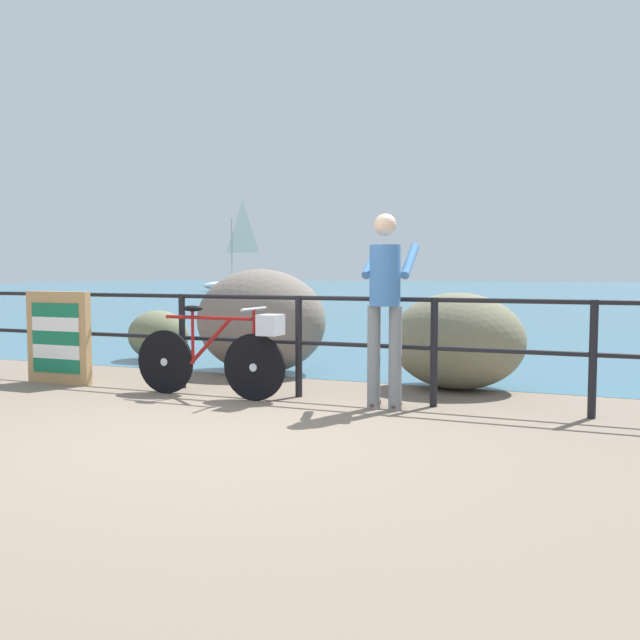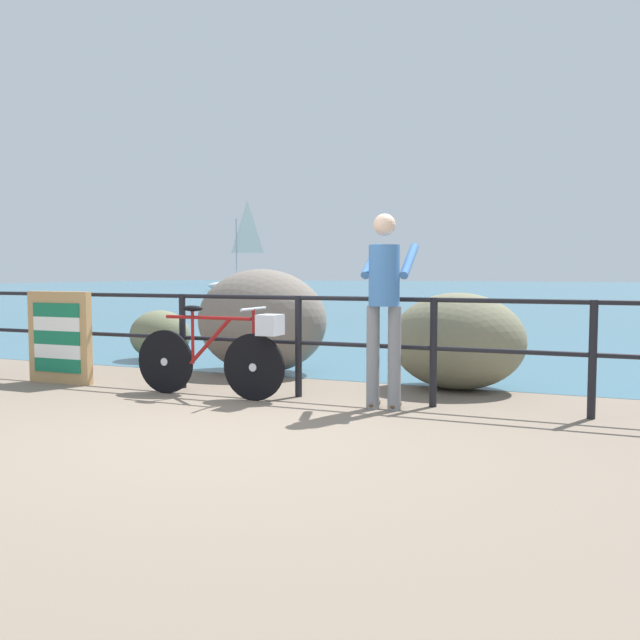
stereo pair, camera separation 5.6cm
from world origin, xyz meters
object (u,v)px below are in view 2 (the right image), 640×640
(breakwater_boulder_main, at_px, (261,321))
(sailboat, at_px, (241,281))
(bicycle, at_px, (221,352))
(person_at_railing, at_px, (385,301))
(breakwater_boulder_left, at_px, (160,335))
(breakwater_boulder_right, at_px, (458,341))
(folded_deckchair_stack, at_px, (60,337))

(breakwater_boulder_main, distance_m, sailboat, 37.88)
(bicycle, relative_size, breakwater_boulder_main, 1.00)
(bicycle, distance_m, person_at_railing, 1.75)
(breakwater_boulder_left, relative_size, breakwater_boulder_right, 0.62)
(bicycle, relative_size, folded_deckchair_stack, 1.63)
(person_at_railing, height_order, breakwater_boulder_right, person_at_railing)
(breakwater_boulder_main, xyz_separation_m, breakwater_boulder_left, (-1.90, 0.54, -0.29))
(person_at_railing, xyz_separation_m, breakwater_boulder_left, (-3.98, 2.15, -0.64))
(folded_deckchair_stack, bearing_deg, person_at_railing, -0.37)
(breakwater_boulder_right, distance_m, sailboat, 39.41)
(breakwater_boulder_main, xyz_separation_m, breakwater_boulder_right, (2.50, -0.29, -0.13))
(folded_deckchair_stack, xyz_separation_m, breakwater_boulder_left, (-0.16, 2.12, -0.16))
(breakwater_boulder_right, height_order, sailboat, sailboat)
(person_at_railing, distance_m, breakwater_boulder_left, 4.57)
(breakwater_boulder_main, bearing_deg, folded_deckchair_stack, -137.68)
(bicycle, bearing_deg, breakwater_boulder_right, 34.69)
(breakwater_boulder_main, distance_m, breakwater_boulder_right, 2.52)
(folded_deckchair_stack, relative_size, breakwater_boulder_right, 0.72)
(sailboat, bearing_deg, breakwater_boulder_right, 102.98)
(breakwater_boulder_left, bearing_deg, bicycle, -43.87)
(bicycle, xyz_separation_m, breakwater_boulder_main, (-0.41, 1.68, 0.18))
(folded_deckchair_stack, distance_m, breakwater_boulder_left, 2.14)
(sailboat, bearing_deg, folded_deckchair_stack, 96.59)
(bicycle, relative_size, sailboat, 0.28)
(folded_deckchair_stack, relative_size, breakwater_boulder_left, 1.16)
(person_at_railing, distance_m, breakwater_boulder_right, 1.46)
(person_at_railing, xyz_separation_m, sailboat, (-20.57, 34.67, -0.28))
(breakwater_boulder_main, bearing_deg, person_at_railing, -37.77)
(bicycle, height_order, breakwater_boulder_main, breakwater_boulder_main)
(breakwater_boulder_left, height_order, breakwater_boulder_right, breakwater_boulder_right)
(folded_deckchair_stack, relative_size, sailboat, 0.17)
(breakwater_boulder_right, relative_size, sailboat, 0.23)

